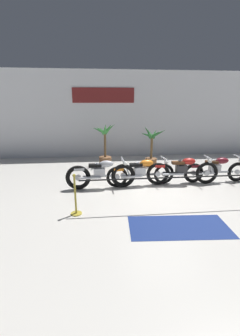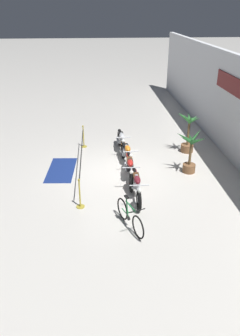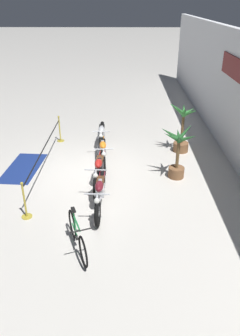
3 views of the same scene
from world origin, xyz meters
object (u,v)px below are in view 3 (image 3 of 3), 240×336
at_px(bicycle, 77,236).
at_px(stanchion_far_left, 52,140).
at_px(stanchion_mid_left, 25,206).
at_px(floor_banner, 23,168).
at_px(motorcycle_orange_1, 103,151).
at_px(motorcycle_silver_0, 102,136).
at_px(motorcycle_maroon_3, 100,193).
at_px(motorcycle_red_2, 99,171).
at_px(potted_palm_left_of_row, 182,128).
at_px(potted_palm_right_of_row, 177,153).

relative_size(bicycle, stanchion_far_left, 0.31).
bearing_deg(stanchion_mid_left, floor_banner, -162.88).
bearing_deg(motorcycle_orange_1, bicycle, -4.22).
bearing_deg(stanchion_mid_left, stanchion_far_left, 180.00).
bearing_deg(stanchion_far_left, motorcycle_silver_0, 114.89).
bearing_deg(motorcycle_orange_1, stanchion_mid_left, -30.21).
xyz_separation_m(motorcycle_maroon_3, stanchion_mid_left, (0.47, -1.90, -0.10)).
xyz_separation_m(motorcycle_orange_1, bicycle, (4.34, -0.32, -0.10)).
bearing_deg(motorcycle_maroon_3, stanchion_far_left, -149.29).
distance_m(motorcycle_red_2, motorcycle_maroon_3, 1.24).
relative_size(motorcycle_silver_0, bicycle, 1.39).
relative_size(motorcycle_maroon_3, potted_palm_left_of_row, 1.19).
xyz_separation_m(motorcycle_orange_1, stanchion_mid_left, (3.13, -1.82, -0.11)).
bearing_deg(floor_banner, bicycle, 34.31).
relative_size(bicycle, potted_palm_left_of_row, 0.85).
bearing_deg(stanchion_mid_left, motorcycle_red_2, 133.55).
xyz_separation_m(motorcycle_orange_1, motorcycle_maroon_3, (2.65, 0.08, -0.01)).
bearing_deg(motorcycle_silver_0, floor_banner, -56.74).
relative_size(motorcycle_maroon_3, bicycle, 1.41).
xyz_separation_m(motorcycle_maroon_3, stanchion_far_left, (-3.20, -1.90, 0.20)).
height_order(motorcycle_silver_0, stanchion_far_left, stanchion_far_left).
height_order(potted_palm_right_of_row, stanchion_mid_left, potted_palm_right_of_row).
bearing_deg(motorcycle_silver_0, motorcycle_maroon_3, 2.83).
relative_size(motorcycle_orange_1, floor_banner, 1.04).
bearing_deg(motorcycle_orange_1, motorcycle_silver_0, -174.96).
bearing_deg(stanchion_mid_left, motorcycle_orange_1, 149.79).
relative_size(potted_palm_right_of_row, stanchion_far_left, 0.34).
xyz_separation_m(bicycle, potted_palm_right_of_row, (-3.43, 2.70, 0.46)).
xyz_separation_m(motorcycle_orange_1, potted_palm_left_of_row, (-1.09, 2.82, 0.44)).
bearing_deg(motorcycle_red_2, bicycle, -5.84).
bearing_deg(potted_palm_left_of_row, bicycle, -30.07).
height_order(potted_palm_left_of_row, potted_palm_right_of_row, potted_palm_left_of_row).
height_order(bicycle, stanchion_mid_left, stanchion_mid_left).
distance_m(motorcycle_red_2, floor_banner, 2.90).
distance_m(bicycle, stanchion_far_left, 5.12).
bearing_deg(motorcycle_red_2, potted_palm_left_of_row, 131.39).
xyz_separation_m(motorcycle_red_2, bicycle, (2.92, -0.30, -0.11)).
distance_m(potted_palm_left_of_row, potted_palm_right_of_row, 2.05).
height_order(motorcycle_red_2, stanchion_mid_left, stanchion_mid_left).
height_order(motorcycle_red_2, potted_palm_right_of_row, potted_palm_right_of_row).
xyz_separation_m(motorcycle_red_2, stanchion_far_left, (-1.96, -1.80, 0.17)).
bearing_deg(bicycle, motorcycle_maroon_3, 166.67).
bearing_deg(floor_banner, potted_palm_left_of_row, 108.36).
height_order(motorcycle_orange_1, floor_banner, motorcycle_orange_1).
relative_size(motorcycle_orange_1, stanchion_mid_left, 2.21).
height_order(potted_palm_right_of_row, floor_banner, potted_palm_right_of_row).
bearing_deg(potted_palm_left_of_row, motorcycle_orange_1, -68.90).
distance_m(bicycle, stanchion_mid_left, 1.93).
xyz_separation_m(motorcycle_silver_0, stanchion_far_left, (0.79, -1.70, 0.18)).
bearing_deg(potted_palm_left_of_row, stanchion_mid_left, -47.76).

